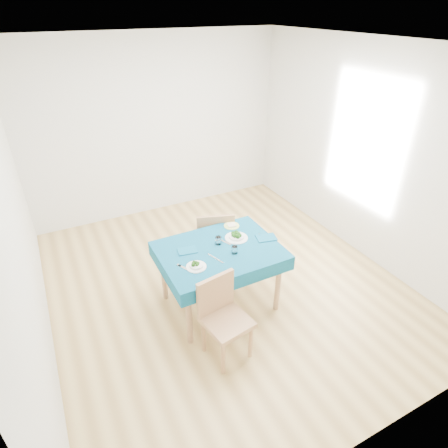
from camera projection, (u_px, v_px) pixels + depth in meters
name	position (u px, v px, depth m)	size (l,w,h in m)	color
room_shell	(224.00, 184.00, 3.97)	(4.02, 4.52, 2.73)	#AA8547
table	(220.00, 277.00, 4.15)	(1.26, 0.96, 0.76)	navy
chair_near	(227.00, 316.00, 3.47)	(0.41, 0.44, 1.01)	#A0744B
chair_far	(214.00, 227.00, 4.71)	(0.45, 0.50, 1.13)	#A0744B
bowl_near	(196.00, 265.00, 3.68)	(0.20, 0.20, 0.06)	white
bowl_far	(236.00, 235.00, 4.12)	(0.25, 0.25, 0.08)	white
fork_near	(186.00, 269.00, 3.67)	(0.03, 0.20, 0.00)	silver
knife_near	(215.00, 258.00, 3.82)	(0.02, 0.22, 0.00)	silver
fork_far	(225.00, 242.00, 4.08)	(0.02, 0.17, 0.00)	silver
knife_far	(260.00, 238.00, 4.14)	(0.01, 0.19, 0.00)	silver
napkin_near	(187.00, 251.00, 3.93)	(0.20, 0.14, 0.01)	#0D5170
napkin_far	(266.00, 238.00, 4.14)	(0.22, 0.15, 0.01)	#0D5170
tumbler_center	(218.00, 240.00, 4.03)	(0.07, 0.07, 0.09)	white
tumbler_side	(235.00, 250.00, 3.88)	(0.06, 0.06, 0.08)	white
side_plate	(232.00, 226.00, 4.37)	(0.18, 0.18, 0.01)	#C8D96A
bread_slice	(232.00, 225.00, 4.36)	(0.09, 0.09, 0.01)	beige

